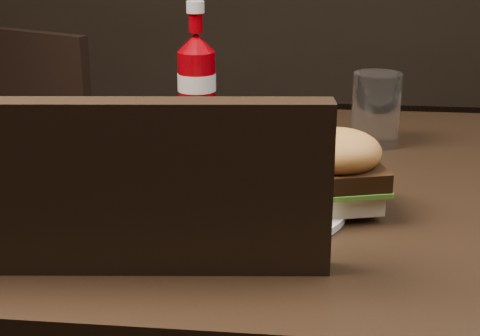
# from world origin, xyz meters

# --- Properties ---
(dining_table) EXTENTS (1.20, 0.80, 0.04)m
(dining_table) POSITION_xyz_m (0.00, 0.00, 0.73)
(dining_table) COLOR black
(dining_table) RESTS_ON ground
(chair_far) EXTENTS (0.52, 0.52, 0.04)m
(chair_far) POSITION_xyz_m (-0.55, 0.83, 0.43)
(chair_far) COLOR black
(chair_far) RESTS_ON ground
(plate) EXTENTS (0.27, 0.27, 0.01)m
(plate) POSITION_xyz_m (-0.04, -0.11, 0.76)
(plate) COLOR white
(plate) RESTS_ON dining_table
(sandwich_half_a) EXTENTS (0.12, 0.12, 0.02)m
(sandwich_half_a) POSITION_xyz_m (-0.03, -0.11, 0.77)
(sandwich_half_a) COLOR beige
(sandwich_half_a) RESTS_ON plate
(sandwich_half_b) EXTENTS (0.12, 0.11, 0.02)m
(sandwich_half_b) POSITION_xyz_m (0.08, -0.11, 0.77)
(sandwich_half_b) COLOR beige
(sandwich_half_b) RESTS_ON plate
(fries_pile) EXTENTS (0.14, 0.14, 0.05)m
(fries_pile) POSITION_xyz_m (-0.09, -0.12, 0.78)
(fries_pile) COLOR orange
(fries_pile) RESTS_ON plate
(ketchup_bottle) EXTENTS (0.09, 0.09, 0.13)m
(ketchup_bottle) POSITION_xyz_m (-0.15, 0.28, 0.81)
(ketchup_bottle) COLOR #920008
(ketchup_bottle) RESTS_ON dining_table
(tumbler) EXTENTS (0.09, 0.09, 0.12)m
(tumbler) POSITION_xyz_m (0.15, 0.18, 0.81)
(tumbler) COLOR white
(tumbler) RESTS_ON dining_table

